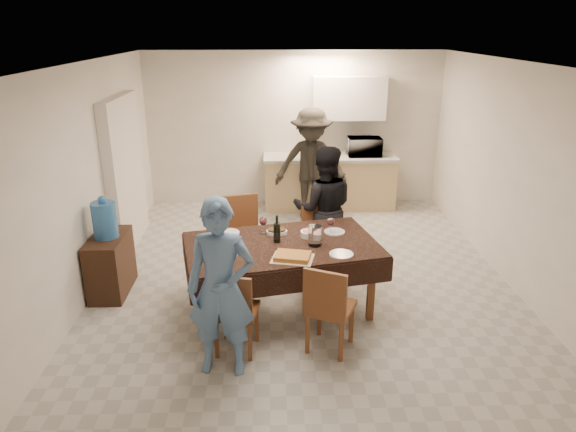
% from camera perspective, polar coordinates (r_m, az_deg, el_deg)
% --- Properties ---
extents(floor, '(5.00, 6.00, 0.02)m').
position_cam_1_polar(floor, '(6.47, 1.73, -6.95)').
color(floor, '#ABABA6').
rests_on(floor, ground).
extents(ceiling, '(5.00, 6.00, 0.02)m').
position_cam_1_polar(ceiling, '(5.76, 2.01, 16.67)').
color(ceiling, white).
rests_on(ceiling, wall_back).
extents(wall_back, '(5.00, 0.02, 2.60)m').
position_cam_1_polar(wall_back, '(8.90, 0.65, 9.59)').
color(wall_back, silver).
rests_on(wall_back, floor).
extents(wall_front, '(5.00, 0.02, 2.60)m').
position_cam_1_polar(wall_front, '(3.23, 5.22, -10.98)').
color(wall_front, silver).
rests_on(wall_front, floor).
extents(wall_left, '(0.02, 6.00, 2.60)m').
position_cam_1_polar(wall_left, '(6.34, -21.36, 3.67)').
color(wall_left, silver).
rests_on(wall_left, floor).
extents(wall_right, '(0.02, 6.00, 2.60)m').
position_cam_1_polar(wall_right, '(6.63, 24.02, 3.99)').
color(wall_right, silver).
rests_on(wall_right, floor).
extents(stub_partition, '(0.15, 1.40, 2.10)m').
position_cam_1_polar(stub_partition, '(7.48, -17.66, 4.55)').
color(stub_partition, silver).
rests_on(stub_partition, floor).
extents(kitchen_base_cabinet, '(2.20, 0.60, 0.86)m').
position_cam_1_polar(kitchen_base_cabinet, '(8.85, 4.61, 3.65)').
color(kitchen_base_cabinet, tan).
rests_on(kitchen_base_cabinet, floor).
extents(kitchen_worktop, '(2.24, 0.64, 0.05)m').
position_cam_1_polar(kitchen_worktop, '(8.73, 4.69, 6.51)').
color(kitchen_worktop, '#B1B0AC').
rests_on(kitchen_worktop, kitchen_base_cabinet).
extents(upper_cabinet, '(1.20, 0.34, 0.70)m').
position_cam_1_polar(upper_cabinet, '(8.72, 6.78, 12.89)').
color(upper_cabinet, silver).
rests_on(upper_cabinet, wall_back).
extents(dining_table, '(2.23, 1.58, 0.79)m').
position_cam_1_polar(dining_table, '(5.49, -0.70, -3.44)').
color(dining_table, black).
rests_on(dining_table, floor).
extents(chair_near_left, '(0.46, 0.46, 0.47)m').
position_cam_1_polar(chair_near_left, '(4.86, -5.87, -9.85)').
color(chair_near_left, brown).
rests_on(chair_near_left, floor).
extents(chair_near_right, '(0.55, 0.57, 0.49)m').
position_cam_1_polar(chair_near_right, '(4.87, 4.89, -9.47)').
color(chair_near_right, brown).
rests_on(chair_near_right, floor).
extents(chair_far_left, '(0.58, 0.58, 0.56)m').
position_cam_1_polar(chair_far_left, '(6.15, -5.01, -2.07)').
color(chair_far_left, brown).
rests_on(chair_far_left, floor).
extents(chair_far_right, '(0.42, 0.42, 0.47)m').
position_cam_1_polar(chair_far_right, '(6.22, 3.34, -2.72)').
color(chair_far_right, brown).
rests_on(chair_far_right, floor).
extents(console, '(0.38, 0.76, 0.70)m').
position_cam_1_polar(console, '(6.37, -19.10, -5.11)').
color(console, black).
rests_on(console, floor).
extents(water_jug, '(0.28, 0.28, 0.41)m').
position_cam_1_polar(water_jug, '(6.16, -19.70, -0.41)').
color(water_jug, '#387BC8').
rests_on(water_jug, console).
extents(wine_bottle, '(0.08, 0.08, 0.30)m').
position_cam_1_polar(wine_bottle, '(5.47, -1.24, -1.43)').
color(wine_bottle, black).
rests_on(wine_bottle, dining_table).
extents(water_pitcher, '(0.14, 0.14, 0.22)m').
position_cam_1_polar(water_pitcher, '(5.41, 3.02, -2.19)').
color(water_pitcher, white).
rests_on(water_pitcher, dining_table).
extents(savoury_tart, '(0.46, 0.39, 0.05)m').
position_cam_1_polar(savoury_tart, '(5.13, 0.51, -4.52)').
color(savoury_tart, '#C7833A').
rests_on(savoury_tart, dining_table).
extents(salad_bowl, '(0.18, 0.18, 0.07)m').
position_cam_1_polar(salad_bowl, '(5.64, 2.31, -2.00)').
color(salad_bowl, silver).
rests_on(salad_bowl, dining_table).
extents(mushroom_dish, '(0.21, 0.21, 0.04)m').
position_cam_1_polar(mushroom_dish, '(5.73, -1.26, -1.81)').
color(mushroom_dish, silver).
rests_on(mushroom_dish, dining_table).
extents(wine_glass_a, '(0.08, 0.08, 0.18)m').
position_cam_1_polar(wine_glass_a, '(5.23, -6.69, -3.33)').
color(wine_glass_a, white).
rests_on(wine_glass_a, dining_table).
extents(wine_glass_b, '(0.09, 0.09, 0.20)m').
position_cam_1_polar(wine_glass_b, '(5.71, 4.77, -1.11)').
color(wine_glass_b, white).
rests_on(wine_glass_b, dining_table).
extents(wine_glass_c, '(0.09, 0.09, 0.20)m').
position_cam_1_polar(wine_glass_c, '(5.72, -2.77, -1.00)').
color(wine_glass_c, white).
rests_on(wine_glass_c, dining_table).
extents(plate_near_left, '(0.29, 0.29, 0.02)m').
position_cam_1_polar(plate_near_left, '(5.23, -7.24, -4.38)').
color(plate_near_left, silver).
rests_on(plate_near_left, dining_table).
extents(plate_near_right, '(0.25, 0.25, 0.01)m').
position_cam_1_polar(plate_near_right, '(5.25, 5.95, -4.23)').
color(plate_near_right, silver).
rests_on(plate_near_right, dining_table).
extents(plate_far_left, '(0.27, 0.27, 0.02)m').
position_cam_1_polar(plate_far_left, '(5.77, -6.73, -1.89)').
color(plate_far_left, silver).
rests_on(plate_far_left, dining_table).
extents(plate_far_right, '(0.24, 0.24, 0.01)m').
position_cam_1_polar(plate_far_right, '(5.79, 5.18, -1.76)').
color(plate_far_right, silver).
rests_on(plate_far_right, dining_table).
extents(microwave, '(0.56, 0.38, 0.31)m').
position_cam_1_polar(microwave, '(8.77, 8.47, 7.63)').
color(microwave, silver).
rests_on(microwave, kitchen_worktop).
extents(person_near, '(0.63, 0.44, 1.65)m').
position_cam_1_polar(person_near, '(4.54, -7.45, -8.05)').
color(person_near, '#5275A3').
rests_on(person_near, floor).
extents(person_far, '(0.81, 0.65, 1.62)m').
position_cam_1_polar(person_far, '(6.48, 3.98, 0.83)').
color(person_far, black).
rests_on(person_far, floor).
extents(person_kitchen, '(1.15, 0.66, 1.78)m').
position_cam_1_polar(person_kitchen, '(8.26, 2.57, 5.79)').
color(person_kitchen, black).
rests_on(person_kitchen, floor).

